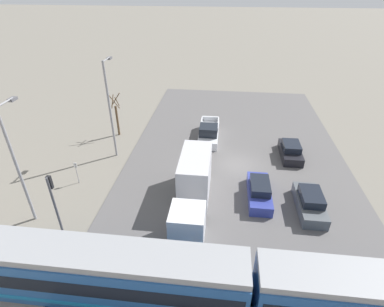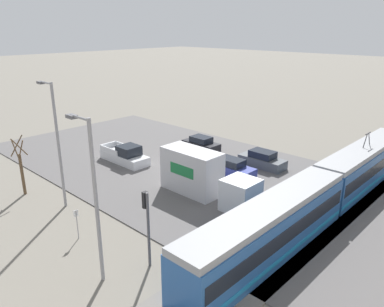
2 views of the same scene
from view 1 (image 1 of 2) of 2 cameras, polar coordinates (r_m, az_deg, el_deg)
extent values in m
plane|color=slate|center=(28.67, 8.37, -2.22)|extent=(320.00, 320.00, 0.00)
cube|color=#565454|center=(28.65, 8.37, -2.15)|extent=(20.90, 41.38, 0.08)
cube|color=slate|center=(18.47, 8.91, -26.73)|extent=(61.81, 4.40, 0.08)
cube|color=gray|center=(18.77, 8.90, -24.69)|extent=(60.57, 0.10, 0.14)
cube|color=#235193|center=(18.02, -14.77, -21.57)|extent=(14.44, 2.54, 2.91)
cube|color=black|center=(17.75, -14.93, -20.88)|extent=(14.00, 2.57, 0.97)
cube|color=#1970AD|center=(18.72, -14.38, -23.25)|extent=(14.29, 2.58, 0.28)
cube|color=gray|center=(16.75, -15.56, -18.07)|extent=(14.44, 2.33, 0.42)
cube|color=silver|center=(20.40, -0.88, -13.37)|extent=(2.31, 2.37, 2.41)
cube|color=#B2B2B7|center=(23.79, 0.61, -4.15)|extent=(2.31, 5.04, 3.55)
cube|color=#196B38|center=(23.71, -2.19, -3.27)|extent=(0.02, 2.52, 0.89)
cube|color=silver|center=(32.74, 3.21, 3.62)|extent=(2.04, 5.61, 0.88)
cube|color=black|center=(31.63, 3.16, 4.44)|extent=(1.88, 1.91, 0.95)
cube|color=silver|center=(33.54, 1.77, 5.69)|extent=(0.12, 2.80, 0.51)
cube|color=silver|center=(33.45, 4.99, 5.51)|extent=(0.12, 2.80, 0.51)
cube|color=silver|center=(34.86, 3.54, 6.66)|extent=(1.88, 0.22, 0.51)
cube|color=red|center=(35.15, 2.22, 6.14)|extent=(0.14, 0.04, 0.18)
cube|color=#4C5156|center=(24.71, 21.44, -9.03)|extent=(1.81, 4.53, 0.90)
cube|color=black|center=(24.24, 21.79, -7.62)|extent=(1.56, 2.35, 0.66)
cube|color=navy|center=(24.72, 12.64, -7.37)|extent=(1.73, 4.72, 0.86)
cube|color=black|center=(24.27, 12.84, -5.98)|extent=(1.49, 2.45, 0.63)
cube|color=black|center=(30.94, 18.21, 0.19)|extent=(1.83, 4.22, 0.83)
cube|color=black|center=(30.59, 18.43, 1.35)|extent=(1.58, 2.20, 0.61)
cylinder|color=#47474C|center=(22.27, -24.66, -8.99)|extent=(0.16, 0.16, 4.54)
cube|color=black|center=(21.37, -25.47, -4.97)|extent=(0.28, 0.22, 0.95)
sphere|color=red|center=(21.28, -25.51, -4.08)|extent=(0.18, 0.18, 0.18)
sphere|color=#3C2C06|center=(21.45, -25.32, -4.79)|extent=(0.18, 0.18, 0.18)
sphere|color=black|center=(21.63, -25.14, -5.48)|extent=(0.18, 0.18, 0.18)
cylinder|color=brown|center=(34.08, -14.01, 6.07)|extent=(0.24, 0.24, 3.40)
cylinder|color=brown|center=(33.32, -14.91, 9.57)|extent=(0.09, 0.95, 1.31)
cylinder|color=brown|center=(32.97, -14.67, 9.60)|extent=(1.15, 0.09, 1.59)
cylinder|color=brown|center=(33.15, -14.09, 9.57)|extent=(0.09, 0.95, 1.31)
cylinder|color=brown|center=(33.41, -14.38, 9.92)|extent=(1.15, 0.09, 1.59)
cylinder|color=gray|center=(23.03, -30.27, -2.50)|extent=(0.20, 0.20, 8.91)
cylinder|color=gray|center=(21.86, -32.13, 8.21)|extent=(0.12, 1.60, 0.12)
cube|color=#515156|center=(22.43, -31.02, 8.85)|extent=(0.36, 0.60, 0.18)
cylinder|color=gray|center=(28.79, -15.30, 7.66)|extent=(0.20, 0.20, 9.32)
cylinder|color=gray|center=(28.11, -16.04, 16.83)|extent=(0.12, 1.60, 0.12)
cube|color=#515156|center=(28.80, -15.49, 17.10)|extent=(0.36, 0.60, 0.18)
cylinder|color=gray|center=(27.35, -21.07, -3.49)|extent=(0.06, 0.06, 2.00)
cube|color=white|center=(26.97, -21.35, -2.08)|extent=(0.32, 0.02, 0.44)
cube|color=red|center=(26.98, -21.34, -2.07)|extent=(0.31, 0.01, 0.10)
camera|label=2|loc=(22.52, -80.94, -2.38)|focal=35.00mm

